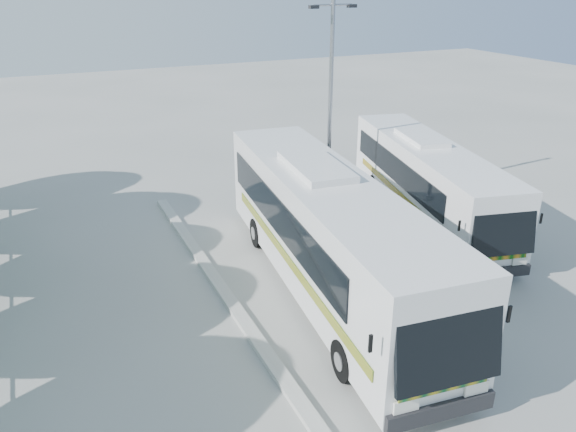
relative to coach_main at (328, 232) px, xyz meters
name	(u,v)px	position (x,y,z in m)	size (l,w,h in m)	color
ground	(309,300)	(-0.80, -0.38, -2.02)	(100.00, 100.00, 0.00)	#A4A49F
kerb_divider	(218,284)	(-3.10, 1.62, -1.95)	(0.40, 16.00, 0.15)	#B2B2AD
coach_main	(328,232)	(0.00, 0.00, 0.00)	(4.10, 13.51, 3.69)	silver
coach_adjacent	(428,180)	(6.36, 3.27, -0.30)	(4.80, 11.55, 3.15)	white
lamppost	(330,100)	(3.36, 6.12, 2.67)	(2.08, 0.31, 8.50)	gray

